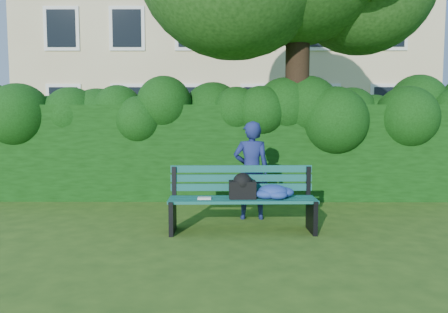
{
  "coord_description": "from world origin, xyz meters",
  "views": [
    {
      "loc": [
        0.04,
        -6.29,
        1.57
      ],
      "look_at": [
        0.0,
        0.6,
        0.95
      ],
      "focal_mm": 35.0,
      "sensor_mm": 36.0,
      "label": 1
    }
  ],
  "objects": [
    {
      "name": "ground",
      "position": [
        0.0,
        0.0,
        0.0
      ],
      "size": [
        80.0,
        80.0,
        0.0
      ],
      "primitive_type": "plane",
      "color": "#315319",
      "rests_on": "ground"
    },
    {
      "name": "man_reading",
      "position": [
        0.42,
        0.38,
        0.76
      ],
      "size": [
        0.55,
        0.36,
        1.51
      ],
      "primitive_type": "imported",
      "rotation": [
        0.0,
        0.0,
        3.14
      ],
      "color": "navy",
      "rests_on": "ground"
    },
    {
      "name": "park_bench",
      "position": [
        0.36,
        -0.36,
        0.5
      ],
      "size": [
        2.02,
        0.61,
        0.89
      ],
      "rotation": [
        0.0,
        0.0,
        0.02
      ],
      "color": "#115657",
      "rests_on": "ground"
    },
    {
      "name": "hedge",
      "position": [
        0.0,
        2.2,
        0.9
      ],
      "size": [
        10.0,
        1.0,
        1.8
      ],
      "color": "black",
      "rests_on": "ground"
    },
    {
      "name": "apartment_building",
      "position": [
        -0.0,
        13.99,
        6.0
      ],
      "size": [
        16.0,
        8.08,
        12.0
      ],
      "color": "#CBB588",
      "rests_on": "ground"
    }
  ]
}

